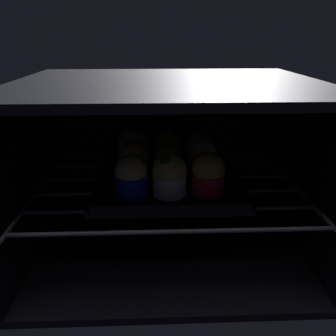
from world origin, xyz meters
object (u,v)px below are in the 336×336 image
muffin_row2_col2 (198,151)px  muffin_row1_col2 (202,160)px  baking_tray (168,181)px  muffin_row1_col0 (134,162)px  muffin_row2_col1 (165,150)px  muffin_row2_col0 (133,149)px  muffin_row1_col1 (166,163)px  muffin_row0_col2 (208,174)px  muffin_row0_col0 (131,176)px  muffin_row0_col1 (169,176)px

muffin_row2_col2 → muffin_row1_col2: bearing=-89.9°
baking_tray → muffin_row1_col0: size_ratio=3.58×
baking_tray → muffin_row2_col1: bearing=92.1°
muffin_row1_col0 → muffin_row2_col2: bearing=28.0°
muffin_row1_col2 → muffin_row2_col0: (-14.80, 6.84, 0.24)cm
muffin_row2_col0 → muffin_row2_col1: muffin_row2_col0 is taller
muffin_row1_col1 → muffin_row2_col1: muffin_row2_col1 is taller
baking_tray → muffin_row1_col1: size_ratio=3.55×
muffin_row1_col1 → muffin_row2_col1: bearing=88.8°
muffin_row1_col0 → muffin_row0_col2: bearing=-25.6°
muffin_row0_col0 → muffin_row2_col2: bearing=44.8°
muffin_row0_col1 → muffin_row1_col2: (7.35, 7.99, 0.18)cm
muffin_row0_col2 → muffin_row2_col1: size_ratio=0.95×
muffin_row2_col2 → muffin_row2_col1: bearing=176.8°
baking_tray → muffin_row0_col1: (-0.16, -7.73, 4.35)cm
muffin_row0_col2 → muffin_row1_col0: 15.89cm
muffin_row2_col1 → muffin_row2_col2: bearing=-3.2°
baking_tray → muffin_row1_col1: muffin_row1_col1 is taller
baking_tray → muffin_row2_col1: 8.76cm
muffin_row0_col1 → muffin_row0_col2: bearing=4.0°
muffin_row0_col0 → muffin_row2_col0: muffin_row2_col0 is taller
muffin_row2_col1 → muffin_row2_col2: 7.46cm
muffin_row0_col0 → muffin_row1_col2: (14.43, 7.39, 0.42)cm
baking_tray → muffin_row2_col2: 10.95cm
baking_tray → muffin_row2_col1: (-0.27, 7.57, 4.40)cm
muffin_row0_col2 → muffin_row1_col2: bearing=91.2°
muffin_row1_col1 → muffin_row1_col0: bearing=-178.3°
muffin_row1_col2 → muffin_row2_col1: (-7.46, 7.31, -0.12)cm
muffin_row0_col0 → muffin_row2_col0: bearing=91.5°
muffin_row0_col0 → muffin_row1_col2: bearing=27.1°
muffin_row0_col0 → muffin_row1_col0: muffin_row1_col0 is taller
baking_tray → muffin_row1_col0: bearing=-177.1°
muffin_row0_col2 → muffin_row1_col2: (-0.16, 7.47, 0.13)cm
muffin_row1_col2 → muffin_row1_col0: bearing=-177.5°
muffin_row1_col2 → muffin_row2_col0: bearing=155.2°
muffin_row2_col1 → muffin_row2_col2: size_ratio=1.09×
muffin_row1_col0 → muffin_row1_col1: 6.57cm
muffin_row1_col0 → muffin_row1_col2: muffin_row1_col2 is taller
muffin_row1_col0 → muffin_row0_col1: bearing=-47.2°
muffin_row2_col0 → muffin_row2_col2: 14.80cm
muffin_row1_col1 → muffin_row2_col0: bearing=134.7°
muffin_row1_col0 → muffin_row2_col0: muffin_row2_col0 is taller
muffin_row2_col0 → baking_tray: bearing=-43.0°
muffin_row0_col1 → muffin_row1_col2: 10.86cm
muffin_row0_col0 → muffin_row2_col2: (14.41, 14.29, 0.06)cm
muffin_row0_col0 → muffin_row2_col1: (6.97, 14.71, 0.30)cm
muffin_row0_col1 → muffin_row2_col2: size_ratio=1.02×
baking_tray → muffin_row1_col1: 4.18cm
muffin_row0_col2 → baking_tray: bearing=135.5°
muffin_row0_col2 → muffin_row1_col0: (-14.34, 6.86, 0.06)cm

